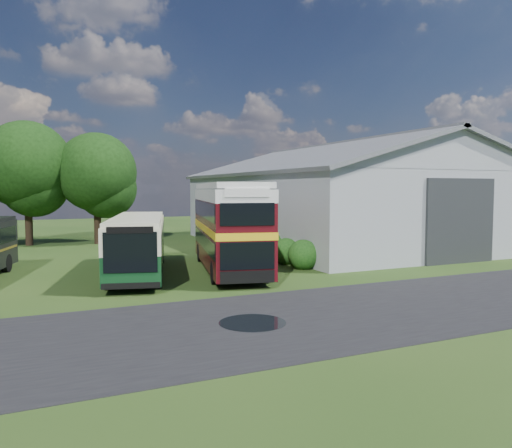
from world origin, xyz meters
name	(u,v)px	position (x,y,z in m)	size (l,w,h in m)	color
ground	(256,300)	(0.00, 0.00, 0.00)	(120.00, 120.00, 0.00)	#1D3811
asphalt_road	(365,309)	(3.00, -3.00, 0.00)	(60.00, 8.00, 0.02)	black
puddle	(252,323)	(-1.50, -3.00, 0.00)	(2.20, 2.20, 0.01)	black
storage_shed	(343,192)	(15.00, 15.98, 4.17)	(18.80, 24.80, 8.15)	gray
tree_mid	(27,165)	(-8.00, 24.80, 6.18)	(6.80, 6.80, 9.60)	black
tree_right_a	(97,172)	(-3.00, 23.80, 5.69)	(6.26, 6.26, 8.83)	black
shrub_front	(303,269)	(5.60, 6.00, 0.00)	(1.70, 1.70, 1.70)	#194714
shrub_mid	(286,264)	(5.60, 8.00, 0.00)	(1.60, 1.60, 1.60)	#194714
shrub_back	(271,259)	(5.60, 10.00, 0.00)	(1.80, 1.80, 1.80)	#194714
bus_green_single	(138,244)	(-2.96, 7.98, 1.59)	(5.16, 11.08, 2.98)	black
bus_maroon_double	(229,227)	(1.69, 7.13, 2.33)	(5.17, 11.21, 4.67)	black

